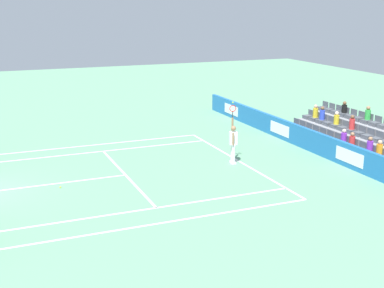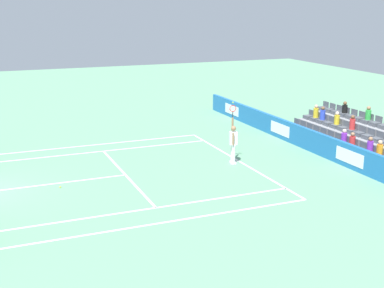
% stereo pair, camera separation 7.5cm
% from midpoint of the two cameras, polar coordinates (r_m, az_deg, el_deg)
% --- Properties ---
extents(line_baseline, '(10.97, 0.10, 0.01)m').
position_cam_midpoint_polar(line_baseline, '(25.01, 4.95, -1.82)').
color(line_baseline, white).
rests_on(line_baseline, ground).
extents(line_service, '(8.23, 0.10, 0.01)m').
position_cam_midpoint_polar(line_service, '(23.09, -7.26, -3.32)').
color(line_service, white).
rests_on(line_service, ground).
extents(line_centre_service, '(0.10, 6.40, 0.01)m').
position_cam_midpoint_polar(line_centre_service, '(22.52, -15.14, -4.21)').
color(line_centre_service, white).
rests_on(line_centre_service, ground).
extents(line_singles_sideline_left, '(0.10, 11.89, 0.01)m').
position_cam_midpoint_polar(line_singles_sideline_left, '(26.83, -10.55, -0.86)').
color(line_singles_sideline_left, white).
rests_on(line_singles_sideline_left, ground).
extents(line_singles_sideline_right, '(0.10, 11.89, 0.01)m').
position_cam_midpoint_polar(line_singles_sideline_right, '(19.25, -5.26, -7.04)').
color(line_singles_sideline_right, white).
rests_on(line_singles_sideline_right, ground).
extents(line_doubles_sideline_left, '(0.10, 11.89, 0.01)m').
position_cam_midpoint_polar(line_doubles_sideline_left, '(28.13, -11.15, -0.16)').
color(line_doubles_sideline_left, white).
rests_on(line_doubles_sideline_left, ground).
extents(line_doubles_sideline_right, '(0.10, 11.89, 0.01)m').
position_cam_midpoint_polar(line_doubles_sideline_right, '(18.05, -3.94, -8.55)').
color(line_doubles_sideline_right, white).
rests_on(line_doubles_sideline_right, ground).
extents(line_centre_mark, '(0.10, 0.20, 0.01)m').
position_cam_midpoint_polar(line_centre_mark, '(24.97, 4.75, -1.85)').
color(line_centre_mark, white).
rests_on(line_centre_mark, ground).
extents(sponsor_barrier, '(23.47, 0.22, 1.08)m').
position_cam_midpoint_polar(sponsor_barrier, '(26.96, 12.78, 0.28)').
color(sponsor_barrier, '#1E66AD').
rests_on(sponsor_barrier, ground).
extents(tennis_player, '(0.51, 0.41, 2.85)m').
position_cam_midpoint_polar(tennis_player, '(24.38, 4.35, 0.16)').
color(tennis_player, white).
rests_on(tennis_player, ground).
extents(stadium_stand, '(7.44, 2.85, 2.16)m').
position_cam_midpoint_polar(stadium_stand, '(28.32, 16.63, 0.75)').
color(stadium_stand, gray).
rests_on(stadium_stand, ground).
extents(loose_tennis_ball, '(0.07, 0.07, 0.07)m').
position_cam_midpoint_polar(loose_tennis_ball, '(21.98, -14.07, -4.53)').
color(loose_tennis_ball, '#D1E533').
rests_on(loose_tennis_ball, ground).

